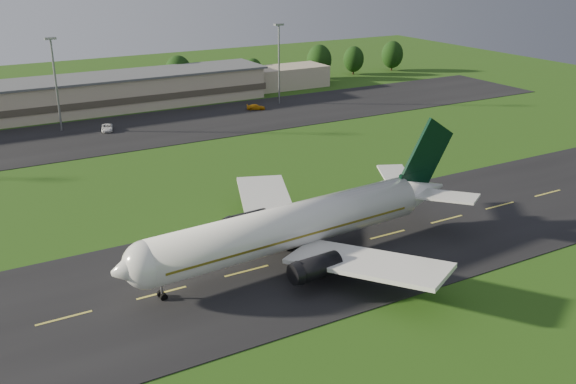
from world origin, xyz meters
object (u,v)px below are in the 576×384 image
service_vehicle_c (107,128)px  service_vehicle_d (256,107)px  light_mast_centre (55,73)px  light_mast_east (279,54)px  terminal (52,99)px  airliner (295,226)px

service_vehicle_c → service_vehicle_d: bearing=18.0°
light_mast_centre → light_mast_east: bearing=0.0°
service_vehicle_c → light_mast_centre: bearing=165.1°
light_mast_east → service_vehicle_d: bearing=-158.3°
light_mast_centre → service_vehicle_d: light_mast_centre is taller
terminal → service_vehicle_c: size_ratio=28.84×
airliner → light_mast_east: light_mast_east is taller
service_vehicle_c → service_vehicle_d: size_ratio=1.09×
light_mast_centre → airliner: bearing=-80.8°
airliner → terminal: airliner is taller
light_mast_centre → light_mast_east: size_ratio=1.00×
light_mast_centre → service_vehicle_c: 15.63m
airliner → light_mast_centre: size_ratio=2.52×
service_vehicle_c → service_vehicle_d: (37.72, 1.69, -0.03)m
airliner → service_vehicle_c: bearing=89.5°
light_mast_centre → service_vehicle_d: (46.43, -3.40, -11.97)m
light_mast_east → terminal: bearing=163.2°
airliner → light_mast_east: size_ratio=2.52×
airliner → service_vehicle_d: bearing=62.6°
service_vehicle_c → airliner: bearing=-71.3°
light_mast_centre → light_mast_east: 55.00m
terminal → service_vehicle_c: bearing=-71.1°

